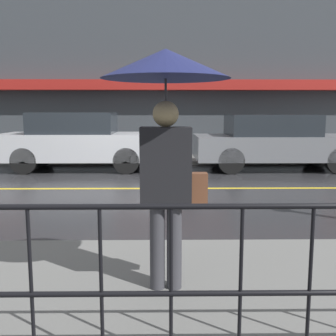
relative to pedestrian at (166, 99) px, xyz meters
The scene contains 8 objects.
ground_plane 5.56m from the pedestrian, 101.53° to the left, with size 80.00×80.00×0.00m, color #262628.
sidewalk_near 2.02m from the pedestrian, behind, with size 28.00×2.61×0.12m.
sidewalk_far 10.20m from the pedestrian, 96.00° to the left, with size 28.00×2.01×0.12m.
lane_marking 5.55m from the pedestrian, 101.53° to the left, with size 25.20×0.12×0.01m.
building_storefront 11.24m from the pedestrian, 95.40° to the left, with size 28.00×0.85×6.01m.
pedestrian is the anchor object (origin of this frame).
car_silver 8.45m from the pedestrian, 107.00° to the left, with size 4.46×1.81×1.65m.
car_grey 8.71m from the pedestrian, 68.12° to the left, with size 4.73×1.93×1.59m.
Camera 1 is at (1.02, -8.49, 1.68)m, focal length 42.00 mm.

